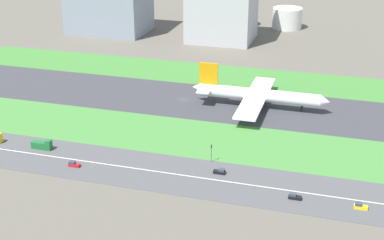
{
  "coord_description": "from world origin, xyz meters",
  "views": [
    {
      "loc": [
        75.6,
        -242.26,
        98.17
      ],
      "look_at": [
        14.96,
        -36.5,
        6.0
      ],
      "focal_mm": 52.04,
      "sensor_mm": 36.0,
      "label": 1
    }
  ],
  "objects_px": {
    "fuel_tank_centre": "(287,18)",
    "car_2": "(294,197)",
    "airliner": "(257,95)",
    "car_4": "(220,172)",
    "car_1": "(360,206)",
    "fuel_tank_west": "(243,17)",
    "hangar_building": "(222,1)",
    "truck_0": "(42,145)",
    "traffic_light": "(211,152)",
    "car_0": "(74,164)"
  },
  "relations": [
    {
      "from": "car_4",
      "to": "fuel_tank_west",
      "type": "bearing_deg",
      "value": 99.63
    },
    {
      "from": "car_2",
      "to": "car_0",
      "type": "relative_size",
      "value": 1.0
    },
    {
      "from": "airliner",
      "to": "hangar_building",
      "type": "bearing_deg",
      "value": 111.33
    },
    {
      "from": "fuel_tank_centre",
      "to": "hangar_building",
      "type": "bearing_deg",
      "value": -130.06
    },
    {
      "from": "car_4",
      "to": "fuel_tank_centre",
      "type": "relative_size",
      "value": 0.21
    },
    {
      "from": "car_2",
      "to": "traffic_light",
      "type": "bearing_deg",
      "value": -28.21
    },
    {
      "from": "hangar_building",
      "to": "car_4",
      "type": "bearing_deg",
      "value": -76.52
    },
    {
      "from": "airliner",
      "to": "car_4",
      "type": "distance_m",
      "value": 68.21
    },
    {
      "from": "hangar_building",
      "to": "car_1",
      "type": "bearing_deg",
      "value": -64.13
    },
    {
      "from": "fuel_tank_west",
      "to": "fuel_tank_centre",
      "type": "bearing_deg",
      "value": 0.0
    },
    {
      "from": "car_4",
      "to": "hangar_building",
      "type": "distance_m",
      "value": 188.84
    },
    {
      "from": "traffic_light",
      "to": "fuel_tank_centre",
      "type": "xyz_separation_m",
      "value": [
        -0.41,
        219.01,
        3.06
      ]
    },
    {
      "from": "car_0",
      "to": "car_4",
      "type": "distance_m",
      "value": 54.72
    },
    {
      "from": "traffic_light",
      "to": "fuel_tank_west",
      "type": "height_order",
      "value": "fuel_tank_west"
    },
    {
      "from": "car_2",
      "to": "car_1",
      "type": "distance_m",
      "value": 21.29
    },
    {
      "from": "car_1",
      "to": "fuel_tank_centre",
      "type": "distance_m",
      "value": 243.44
    },
    {
      "from": "car_2",
      "to": "traffic_light",
      "type": "xyz_separation_m",
      "value": [
        -33.55,
        17.99,
        3.37
      ]
    },
    {
      "from": "fuel_tank_west",
      "to": "traffic_light",
      "type": "bearing_deg",
      "value": -81.4
    },
    {
      "from": "car_0",
      "to": "traffic_light",
      "type": "xyz_separation_m",
      "value": [
        48.42,
        17.99,
        3.37
      ]
    },
    {
      "from": "airliner",
      "to": "traffic_light",
      "type": "xyz_separation_m",
      "value": [
        -6.25,
        -60.01,
        -1.94
      ]
    },
    {
      "from": "car_2",
      "to": "car_0",
      "type": "height_order",
      "value": "same"
    },
    {
      "from": "airliner",
      "to": "traffic_light",
      "type": "relative_size",
      "value": 9.03
    },
    {
      "from": "car_2",
      "to": "car_4",
      "type": "bearing_deg",
      "value": -19.54
    },
    {
      "from": "car_4",
      "to": "fuel_tank_centre",
      "type": "xyz_separation_m",
      "value": [
        -5.79,
        227.0,
        6.43
      ]
    },
    {
      "from": "airliner",
      "to": "car_4",
      "type": "bearing_deg",
      "value": -90.74
    },
    {
      "from": "airliner",
      "to": "traffic_light",
      "type": "bearing_deg",
      "value": -95.95
    },
    {
      "from": "truck_0",
      "to": "fuel_tank_centre",
      "type": "xyz_separation_m",
      "value": [
        66.98,
        227.0,
        5.68
      ]
    },
    {
      "from": "airliner",
      "to": "car_0",
      "type": "distance_m",
      "value": 95.4
    },
    {
      "from": "truck_0",
      "to": "fuel_tank_west",
      "type": "bearing_deg",
      "value": 81.42
    },
    {
      "from": "car_2",
      "to": "fuel_tank_west",
      "type": "bearing_deg",
      "value": -74.29
    },
    {
      "from": "car_1",
      "to": "fuel_tank_west",
      "type": "distance_m",
      "value": 252.85
    },
    {
      "from": "car_0",
      "to": "fuel_tank_west",
      "type": "height_order",
      "value": "fuel_tank_west"
    },
    {
      "from": "hangar_building",
      "to": "car_2",
      "type": "bearing_deg",
      "value": -69.5
    },
    {
      "from": "car_2",
      "to": "traffic_light",
      "type": "distance_m",
      "value": 38.22
    },
    {
      "from": "truck_0",
      "to": "airliner",
      "type": "bearing_deg",
      "value": 42.72
    },
    {
      "from": "car_0",
      "to": "fuel_tank_centre",
      "type": "relative_size",
      "value": 0.21
    },
    {
      "from": "car_1",
      "to": "hangar_building",
      "type": "relative_size",
      "value": 0.08
    },
    {
      "from": "car_2",
      "to": "fuel_tank_centre",
      "type": "xyz_separation_m",
      "value": [
        -33.96,
        237.0,
        6.43
      ]
    },
    {
      "from": "car_0",
      "to": "car_4",
      "type": "xyz_separation_m",
      "value": [
        53.8,
        10.0,
        0.0
      ]
    },
    {
      "from": "airliner",
      "to": "fuel_tank_centre",
      "type": "distance_m",
      "value": 159.14
    },
    {
      "from": "fuel_tank_centre",
      "to": "car_2",
      "type": "bearing_deg",
      "value": -81.84
    },
    {
      "from": "airliner",
      "to": "car_2",
      "type": "relative_size",
      "value": 14.77
    },
    {
      "from": "airliner",
      "to": "truck_0",
      "type": "xyz_separation_m",
      "value": [
        -73.64,
        -68.0,
        -4.56
      ]
    },
    {
      "from": "car_0",
      "to": "traffic_light",
      "type": "bearing_deg",
      "value": -159.61
    },
    {
      "from": "car_4",
      "to": "car_1",
      "type": "bearing_deg",
      "value": -11.43
    },
    {
      "from": "airliner",
      "to": "car_0",
      "type": "height_order",
      "value": "airliner"
    },
    {
      "from": "fuel_tank_centre",
      "to": "car_1",
      "type": "bearing_deg",
      "value": -76.88
    },
    {
      "from": "car_4",
      "to": "hangar_building",
      "type": "relative_size",
      "value": 0.08
    },
    {
      "from": "truck_0",
      "to": "fuel_tank_centre",
      "type": "bearing_deg",
      "value": 73.56
    },
    {
      "from": "fuel_tank_centre",
      "to": "truck_0",
      "type": "bearing_deg",
      "value": -106.44
    }
  ]
}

